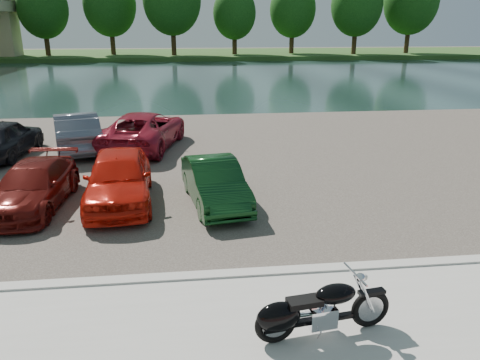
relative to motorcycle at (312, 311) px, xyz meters
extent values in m
plane|color=#595447|center=(-0.30, 0.11, -0.56)|extent=(200.00, 200.00, 0.00)
cube|color=#B9B7AE|center=(-0.30, 2.11, -0.49)|extent=(60.00, 0.30, 0.14)
cube|color=#3F3933|center=(-0.30, 11.11, -0.54)|extent=(60.00, 18.00, 0.04)
cube|color=#1A2F2D|center=(-0.30, 40.11, -0.56)|extent=(120.00, 40.00, 0.00)
cube|color=#264D1B|center=(-0.30, 72.11, -0.26)|extent=(120.00, 24.00, 0.60)
cylinder|color=#352313|center=(-21.30, 66.11, 2.51)|extent=(0.70, 0.70, 4.95)
ellipsoid|color=#0F350E|center=(-21.30, 66.11, 6.47)|extent=(6.93, 6.93, 8.32)
cylinder|color=#352313|center=(-12.30, 67.51, 2.74)|extent=(0.70, 0.70, 5.40)
ellipsoid|color=#0F350E|center=(-12.30, 67.51, 7.06)|extent=(7.56, 7.56, 9.07)
cylinder|color=#352313|center=(-3.30, 64.71, 2.96)|extent=(0.70, 0.70, 5.85)
cylinder|color=#352313|center=(5.70, 66.11, 2.29)|extent=(0.70, 0.70, 4.50)
ellipsoid|color=#0F350E|center=(5.70, 66.11, 5.89)|extent=(6.30, 6.30, 7.56)
cylinder|color=#352313|center=(14.70, 67.51, 2.51)|extent=(0.70, 0.70, 4.95)
ellipsoid|color=#0F350E|center=(14.70, 67.51, 6.47)|extent=(6.93, 6.93, 8.32)
cylinder|color=#352313|center=(23.70, 64.71, 2.74)|extent=(0.70, 0.70, 5.40)
ellipsoid|color=#0F350E|center=(23.70, 64.71, 7.06)|extent=(7.56, 7.56, 9.07)
cylinder|color=#352313|center=(32.70, 66.11, 2.96)|extent=(0.70, 0.70, 5.85)
ellipsoid|color=#0F350E|center=(32.70, 66.11, 7.64)|extent=(8.19, 8.19, 9.83)
torus|color=black|center=(1.03, 0.14, -0.12)|extent=(0.69, 0.21, 0.68)
torus|color=black|center=(-0.60, -0.09, -0.12)|extent=(0.69, 0.21, 0.68)
cylinder|color=#B2B2B7|center=(1.03, 0.14, -0.12)|extent=(0.46, 0.12, 0.46)
cylinder|color=#B2B2B7|center=(-0.60, -0.09, -0.12)|extent=(0.46, 0.12, 0.46)
cylinder|color=silver|center=(0.91, 0.02, 0.18)|extent=(0.33, 0.09, 0.63)
cylinder|color=silver|center=(0.88, 0.22, 0.18)|extent=(0.33, 0.09, 0.63)
cylinder|color=silver|center=(0.71, 0.09, 0.57)|extent=(0.14, 0.75, 0.04)
sphere|color=silver|center=(0.81, 0.11, 0.49)|extent=(0.18, 0.18, 0.16)
sphere|color=silver|center=(0.88, 0.12, 0.49)|extent=(0.12, 0.12, 0.11)
cube|color=black|center=(1.03, 0.14, 0.19)|extent=(0.47, 0.20, 0.06)
cube|color=black|center=(0.22, 0.02, -0.18)|extent=(1.20, 0.27, 0.08)
cube|color=silver|center=(0.17, 0.02, -0.11)|extent=(0.49, 0.38, 0.34)
cylinder|color=silver|center=(0.27, 0.03, 0.09)|extent=(0.27, 0.21, 0.27)
cylinder|color=silver|center=(0.07, 0.00, 0.09)|extent=(0.27, 0.21, 0.27)
ellipsoid|color=black|center=(0.40, 0.05, 0.26)|extent=(0.72, 0.45, 0.32)
cube|color=black|center=(-0.13, -0.02, 0.20)|extent=(0.58, 0.35, 0.10)
ellipsoid|color=black|center=(-0.55, -0.08, 0.00)|extent=(0.77, 0.43, 0.50)
cube|color=black|center=(-0.60, -0.09, -0.07)|extent=(0.42, 0.23, 0.30)
cylinder|color=silver|center=(-0.15, 0.13, -0.24)|extent=(1.10, 0.24, 0.09)
cylinder|color=silver|center=(-0.15, 0.13, -0.16)|extent=(1.10, 0.24, 0.09)
cylinder|color=#B2B2B7|center=(0.09, -0.17, -0.33)|extent=(0.04, 0.14, 0.22)
imported|color=#5C110D|center=(-6.15, 6.56, 0.09)|extent=(1.96, 4.31, 1.22)
imported|color=red|center=(-3.83, 6.62, 0.23)|extent=(2.08, 4.54, 1.51)
imported|color=#103B17|center=(-1.14, 6.22, 0.11)|extent=(1.92, 4.02, 1.27)
imported|color=black|center=(-8.86, 12.12, 0.22)|extent=(2.14, 4.48, 1.48)
imported|color=slate|center=(-6.27, 12.82, 0.25)|extent=(2.81, 4.93, 1.54)
imported|color=maroon|center=(-3.62, 12.93, 0.23)|extent=(3.63, 5.80, 1.50)
camera|label=1|loc=(-1.87, -6.22, 4.34)|focal=35.00mm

